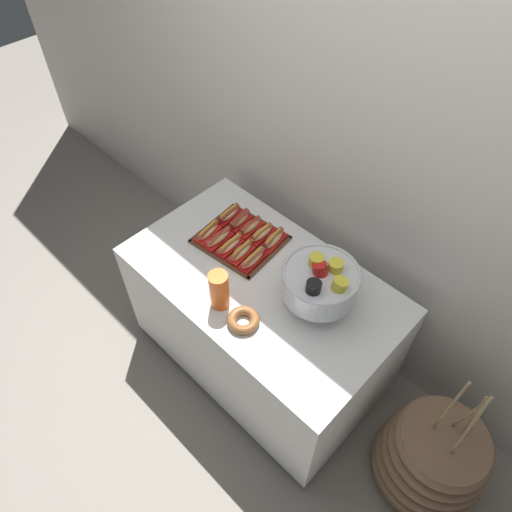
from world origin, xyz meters
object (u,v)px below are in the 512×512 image
(hot_dog_3, at_px, (241,252))
(donut, at_px, (243,320))
(serving_tray, at_px, (240,240))
(hot_dog_9, at_px, (273,240))
(punch_bowl, at_px, (320,282))
(hot_dog_7, at_px, (250,227))
(floor_vase, at_px, (431,457))
(hot_dog_6, at_px, (239,220))
(hot_dog_1, at_px, (219,238))
(hot_dog_2, at_px, (230,245))
(cup_stack, at_px, (219,290))
(buffet_table, at_px, (261,319))
(hot_dog_8, at_px, (262,234))
(hot_dog_0, at_px, (208,232))
(hot_dog_4, at_px, (253,259))
(hot_dog_5, at_px, (229,214))

(hot_dog_3, relative_size, donut, 1.10)
(serving_tray, distance_m, hot_dog_3, 0.12)
(hot_dog_9, bearing_deg, donut, -62.63)
(punch_bowl, bearing_deg, hot_dog_7, 168.34)
(floor_vase, relative_size, serving_tray, 2.40)
(hot_dog_6, bearing_deg, hot_dog_1, -84.42)
(hot_dog_2, height_order, cup_stack, cup_stack)
(hot_dog_2, bearing_deg, buffet_table, -4.84)
(hot_dog_2, bearing_deg, floor_vase, 3.04)
(buffet_table, height_order, hot_dog_7, hot_dog_7)
(hot_dog_2, bearing_deg, hot_dog_9, 53.30)
(hot_dog_9, relative_size, cup_stack, 0.85)
(serving_tray, height_order, hot_dog_8, hot_dog_8)
(hot_dog_2, distance_m, cup_stack, 0.34)
(hot_dog_2, relative_size, donut, 1.11)
(hot_dog_0, bearing_deg, hot_dog_6, 71.13)
(hot_dog_7, height_order, hot_dog_8, hot_dog_7)
(hot_dog_7, bearing_deg, floor_vase, -4.21)
(punch_bowl, xyz_separation_m, cup_stack, (-0.32, -0.31, -0.06))
(buffet_table, height_order, hot_dog_0, hot_dog_0)
(hot_dog_8, bearing_deg, hot_dog_6, -174.42)
(hot_dog_0, distance_m, punch_bowl, 0.69)
(hot_dog_4, distance_m, hot_dog_9, 0.17)
(hot_dog_9, distance_m, donut, 0.50)
(hot_dog_0, distance_m, hot_dog_8, 0.28)
(hot_dog_6, height_order, punch_bowl, punch_bowl)
(hot_dog_0, height_order, donut, hot_dog_0)
(hot_dog_6, height_order, donut, hot_dog_6)
(hot_dog_7, bearing_deg, cup_stack, -62.00)
(serving_tray, bearing_deg, punch_bowl, -3.24)
(hot_dog_5, bearing_deg, punch_bowl, -8.03)
(hot_dog_3, height_order, hot_dog_7, same)
(hot_dog_1, relative_size, hot_dog_5, 1.05)
(hot_dog_7, bearing_deg, hot_dog_4, -42.15)
(hot_dog_1, bearing_deg, donut, -30.29)
(hot_dog_4, relative_size, hot_dog_7, 1.07)
(hot_dog_9, bearing_deg, hot_dog_7, -174.42)
(hot_dog_0, relative_size, hot_dog_1, 1.01)
(floor_vase, relative_size, hot_dog_2, 6.42)
(hot_dog_5, xyz_separation_m, hot_dog_6, (0.07, 0.01, 0.00))
(buffet_table, bearing_deg, hot_dog_8, 134.04)
(hot_dog_0, distance_m, hot_dog_9, 0.34)
(cup_stack, bearing_deg, punch_bowl, 44.61)
(hot_dog_0, distance_m, cup_stack, 0.44)
(hot_dog_2, height_order, hot_dog_5, hot_dog_5)
(hot_dog_7, bearing_deg, hot_dog_0, -126.70)
(buffet_table, relative_size, hot_dog_2, 8.28)
(hot_dog_0, bearing_deg, hot_dog_5, 95.58)
(hot_dog_5, height_order, donut, hot_dog_5)
(hot_dog_0, height_order, hot_dog_8, hot_dog_0)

